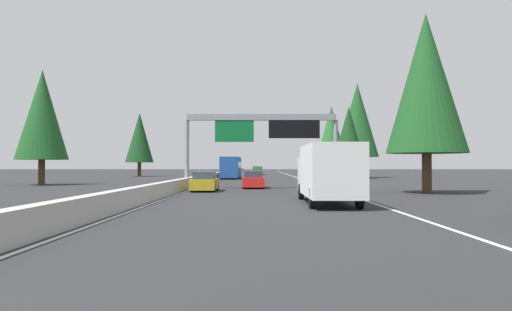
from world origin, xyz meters
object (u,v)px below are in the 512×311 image
at_px(bus_mid_left, 231,167).
at_px(conifer_right_mid, 349,135).
at_px(minivan_near_right, 258,170).
at_px(conifer_left_near, 42,115).
at_px(sedan_distant_a, 205,182).
at_px(conifer_right_near, 426,83).
at_px(conifer_right_far, 357,120).
at_px(sign_gantry_overhead, 263,129).
at_px(conifer_right_distant, 331,133).
at_px(box_truck_mid_center, 327,172).
at_px(conifer_left_mid, 139,138).
at_px(sedan_far_left, 254,180).

bearing_deg(bus_mid_left, conifer_right_mid, -97.64).
bearing_deg(minivan_near_right, conifer_left_near, 157.94).
bearing_deg(sedan_distant_a, conifer_right_near, -98.15).
bearing_deg(conifer_right_mid, sedan_distant_a, 152.06).
bearing_deg(conifer_right_far, bus_mid_left, 104.59).
bearing_deg(conifer_right_far, sign_gantry_overhead, 156.92).
relative_size(conifer_right_distant, conifer_left_near, 1.27).
height_order(sign_gantry_overhead, conifer_right_mid, conifer_right_mid).
bearing_deg(minivan_near_right, box_truck_mid_center, -177.07).
relative_size(sign_gantry_overhead, conifer_right_mid, 1.24).
xyz_separation_m(conifer_right_near, conifer_left_near, (13.29, 33.20, -0.80)).
distance_m(sedan_distant_a, conifer_left_near, 21.49).
relative_size(bus_mid_left, conifer_right_distant, 0.79).
bearing_deg(sedan_distant_a, conifer_left_near, 57.59).
height_order(conifer_right_near, conifer_right_mid, conifer_right_near).
bearing_deg(bus_mid_left, minivan_near_right, -7.26).
bearing_deg(minivan_near_right, conifer_right_near, -169.49).
height_order(sign_gantry_overhead, minivan_near_right, sign_gantry_overhead).
xyz_separation_m(minivan_near_right, conifer_left_near, (-52.03, 21.08, 5.97)).
relative_size(bus_mid_left, conifer_right_mid, 1.12).
relative_size(sedan_distant_a, conifer_right_far, 0.30).
bearing_deg(sedan_distant_a, conifer_right_mid, -27.94).
height_order(bus_mid_left, conifer_right_mid, conifer_right_mid).
xyz_separation_m(conifer_right_near, conifer_right_distant, (67.69, -3.53, 1.10)).
distance_m(box_truck_mid_center, conifer_right_near, 13.93).
height_order(conifer_right_near, conifer_left_mid, conifer_right_near).
distance_m(box_truck_mid_center, conifer_right_distant, 78.30).
bearing_deg(conifer_left_near, box_truck_mid_center, -132.32).
bearing_deg(conifer_right_far, minivan_near_right, 32.96).
bearing_deg(box_truck_mid_center, conifer_right_near, -41.51).
height_order(box_truck_mid_center, conifer_right_far, conifer_right_far).
distance_m(sedan_far_left, conifer_left_mid, 46.70).
xyz_separation_m(sedan_far_left, conifer_left_mid, (41.65, 20.25, 5.99)).
relative_size(box_truck_mid_center, minivan_near_right, 1.70).
distance_m(sedan_distant_a, conifer_left_mid, 49.71).
bearing_deg(conifer_right_distant, conifer_right_far, -179.85).
bearing_deg(conifer_right_near, box_truck_mid_center, 138.49).
relative_size(conifer_right_distant, conifer_left_mid, 1.32).
relative_size(sedan_distant_a, conifer_right_near, 0.35).
bearing_deg(sign_gantry_overhead, conifer_right_mid, -23.73).
bearing_deg(bus_mid_left, sedan_far_left, -172.85).
distance_m(box_truck_mid_center, conifer_right_mid, 44.35).
bearing_deg(sign_gantry_overhead, sedan_distant_a, 128.93).
bearing_deg(sedan_distant_a, sign_gantry_overhead, -51.07).
bearing_deg(conifer_right_mid, conifer_left_near, 121.01).
distance_m(box_truck_mid_center, sedan_distant_a, 13.91).
bearing_deg(conifer_right_far, conifer_right_distant, 0.15).
xyz_separation_m(conifer_right_mid, conifer_left_mid, (14.96, 33.35, 0.46)).
bearing_deg(minivan_near_right, conifer_right_far, -147.04).
bearing_deg(minivan_near_right, conifer_right_distant, -81.40).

